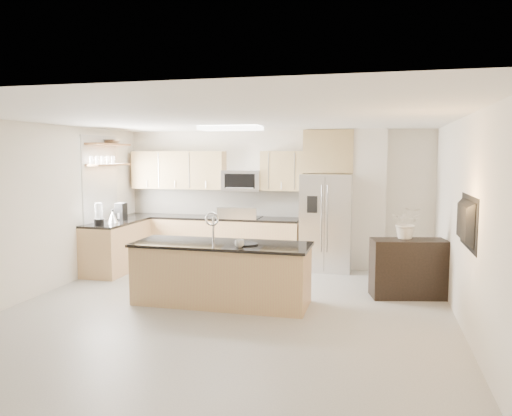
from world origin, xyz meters
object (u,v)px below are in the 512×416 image
(credenza, at_px, (408,268))
(kettle, at_px, (113,217))
(cup, at_px, (240,244))
(platter, at_px, (247,244))
(island, at_px, (222,273))
(blender, at_px, (99,216))
(microwave, at_px, (242,181))
(television, at_px, (461,222))
(flower_vase, at_px, (407,215))
(range, at_px, (241,240))
(bowl, at_px, (111,141))
(refrigerator, at_px, (326,222))
(coffee_maker, at_px, (121,212))

(credenza, distance_m, kettle, 5.11)
(cup, relative_size, platter, 0.41)
(island, bearing_deg, blender, 159.91)
(blender, bearing_deg, kettle, 82.31)
(credenza, bearing_deg, blender, 167.62)
(microwave, relative_size, island, 0.30)
(platter, relative_size, kettle, 1.35)
(cup, distance_m, television, 2.80)
(credenza, relative_size, platter, 3.39)
(island, distance_m, cup, 0.65)
(blender, relative_size, flower_vase, 0.54)
(kettle, distance_m, television, 5.85)
(range, relative_size, flower_vase, 1.58)
(range, relative_size, bowl, 2.84)
(island, xyz_separation_m, cup, (0.34, -0.26, 0.49))
(refrigerator, bearing_deg, kettle, -161.77)
(range, relative_size, island, 0.45)
(platter, bearing_deg, island, 174.39)
(microwave, relative_size, coffee_maker, 2.43)
(cup, relative_size, bowl, 0.33)
(flower_vase, height_order, television, television)
(island, bearing_deg, range, 99.65)
(range, xyz_separation_m, blender, (-2.07, -1.63, 0.62))
(island, bearing_deg, television, -10.04)
(microwave, height_order, cup, microwave)
(island, relative_size, kettle, 10.60)
(microwave, distance_m, flower_vase, 3.44)
(refrigerator, height_order, flower_vase, refrigerator)
(island, xyz_separation_m, television, (3.09, -0.56, 0.91))
(television, bearing_deg, blender, 75.06)
(flower_vase, bearing_deg, microwave, 151.20)
(bowl, relative_size, television, 0.37)
(cup, height_order, platter, cup)
(credenza, xyz_separation_m, platter, (-2.24, -0.99, 0.45))
(platter, bearing_deg, flower_vase, 26.02)
(cup, relative_size, television, 0.12)
(blender, bearing_deg, cup, -22.68)
(coffee_maker, bearing_deg, microwave, 24.71)
(cup, bearing_deg, television, -6.34)
(refrigerator, bearing_deg, credenza, -48.39)
(blender, distance_m, kettle, 0.38)
(cup, relative_size, flower_vase, 0.18)
(blender, xyz_separation_m, television, (5.58, -1.49, 0.26))
(kettle, bearing_deg, cup, -29.17)
(coffee_maker, relative_size, bowl, 0.78)
(range, bearing_deg, microwave, 90.00)
(refrigerator, bearing_deg, coffee_maker, -168.06)
(cup, distance_m, platter, 0.23)
(cup, relative_size, kettle, 0.55)
(microwave, xyz_separation_m, coffee_maker, (-2.09, -0.96, -0.56))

